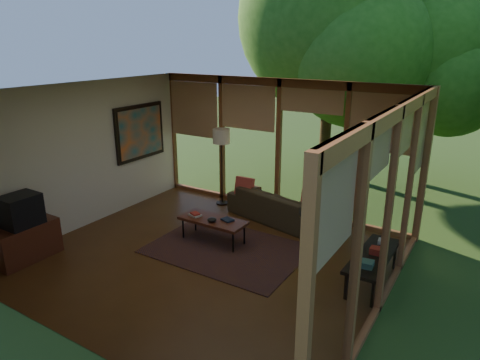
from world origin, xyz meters
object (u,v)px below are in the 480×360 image
Objects in this scene: television at (21,210)px; media_cabinet at (25,242)px; floor_lamp at (221,141)px; side_console at (367,256)px; coffee_table at (213,221)px; sofa at (278,206)px.

media_cabinet is at bearing 180.00° from television.
floor_lamp is (1.29, 3.72, 0.56)m from television.
floor_lamp is at bearing 157.07° from side_console.
side_console reaches higher than coffee_table.
side_console is (3.56, -1.51, -1.00)m from floor_lamp.
television reaches higher than coffee_table.
floor_lamp is 2.10m from coffee_table.
television is (0.02, -0.00, 0.55)m from media_cabinet.
television is (-2.73, -3.56, 0.55)m from sofa.
floor_lamp is 1.18× the size of side_console.
television is 0.46× the size of coffee_table.
floor_lamp is (1.31, 3.72, 1.11)m from media_cabinet.
media_cabinet is at bearing -136.26° from coffee_table.
sofa is at bearing 69.46° from coffee_table.
coffee_table is at bearing 43.74° from media_cabinet.
side_console is at bearing 2.22° from coffee_table.
media_cabinet is at bearing 64.80° from sofa.
media_cabinet reaches higher than side_console.
television is 5.35m from side_console.
media_cabinet is 5.35m from side_console.
television is at bearing -155.43° from side_console.
media_cabinet reaches higher than coffee_table.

